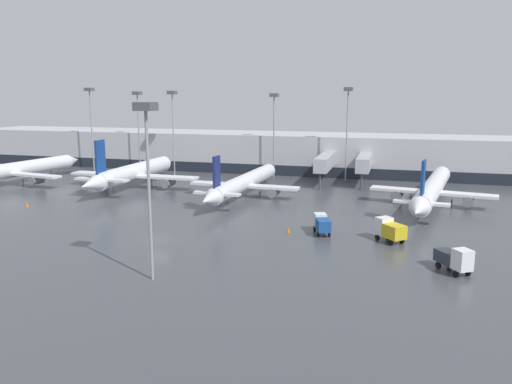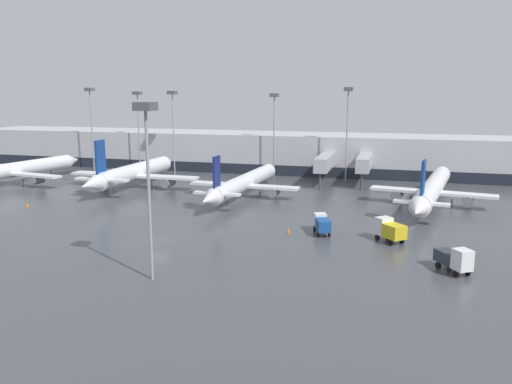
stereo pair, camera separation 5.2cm
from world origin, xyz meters
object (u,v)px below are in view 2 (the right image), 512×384
(apron_light_mast_3, at_px, (348,108))
(apron_light_mast_4, at_px, (173,109))
(apron_light_mast_2, at_px, (138,109))
(traffic_cone_2, at_px, (148,200))
(service_truck_0, at_px, (390,229))
(apron_light_mast_6, at_px, (90,106))
(traffic_cone_0, at_px, (27,204))
(traffic_cone_1, at_px, (288,230))
(service_truck_2, at_px, (322,223))
(parked_jet_0, at_px, (11,171))
(parked_jet_3, at_px, (244,183))
(parked_jet_2, at_px, (133,173))
(parked_jet_1, at_px, (432,189))
(apron_light_mast_5, at_px, (147,141))
(apron_light_mast_0, at_px, (274,111))
(service_truck_1, at_px, (455,259))

(apron_light_mast_3, height_order, apron_light_mast_4, apron_light_mast_3)
(apron_light_mast_2, bearing_deg, traffic_cone_2, -59.35)
(service_truck_0, xyz_separation_m, apron_light_mast_6, (-70.83, 42.99, 13.86))
(traffic_cone_0, distance_m, traffic_cone_1, 45.07)
(apron_light_mast_4, bearing_deg, apron_light_mast_3, 3.12)
(service_truck_2, height_order, traffic_cone_1, service_truck_2)
(parked_jet_0, relative_size, apron_light_mast_4, 1.96)
(parked_jet_3, height_order, service_truck_2, parked_jet_3)
(service_truck_0, xyz_separation_m, traffic_cone_2, (-40.48, 13.20, -1.32))
(parked_jet_3, relative_size, apron_light_mast_2, 1.90)
(apron_light_mast_2, bearing_deg, apron_light_mast_4, -18.01)
(parked_jet_0, relative_size, traffic_cone_2, 63.04)
(parked_jet_3, bearing_deg, apron_light_mast_4, 52.47)
(parked_jet_0, relative_size, parked_jet_2, 1.10)
(parked_jet_3, height_order, traffic_cone_1, parked_jet_3)
(traffic_cone_2, relative_size, apron_light_mast_6, 0.03)
(parked_jet_1, distance_m, apron_light_mast_3, 28.46)
(parked_jet_0, height_order, apron_light_mast_5, apron_light_mast_5)
(parked_jet_0, relative_size, traffic_cone_1, 50.26)
(service_truck_0, height_order, traffic_cone_1, service_truck_0)
(apron_light_mast_5, height_order, apron_light_mast_6, apron_light_mast_6)
(service_truck_2, height_order, apron_light_mast_4, apron_light_mast_4)
(apron_light_mast_6, bearing_deg, service_truck_0, -31.25)
(traffic_cone_0, xyz_separation_m, apron_light_mast_3, (48.18, 38.83, 15.03))
(apron_light_mast_0, relative_size, apron_light_mast_6, 0.93)
(parked_jet_0, xyz_separation_m, service_truck_0, (75.14, -20.47, -1.38))
(apron_light_mast_0, relative_size, apron_light_mast_5, 1.06)
(traffic_cone_2, distance_m, apron_light_mast_0, 37.62)
(service_truck_1, bearing_deg, parked_jet_0, -143.57)
(apron_light_mast_2, relative_size, apron_light_mast_4, 0.99)
(service_truck_2, bearing_deg, apron_light_mast_5, 127.76)
(apron_light_mast_2, bearing_deg, service_truck_1, -39.50)
(parked_jet_3, relative_size, service_truck_2, 7.85)
(traffic_cone_2, relative_size, apron_light_mast_5, 0.03)
(parked_jet_3, height_order, service_truck_0, parked_jet_3)
(parked_jet_1, relative_size, apron_light_mast_4, 2.09)
(parked_jet_0, height_order, parked_jet_1, parked_jet_1)
(service_truck_2, height_order, apron_light_mast_0, apron_light_mast_0)
(parked_jet_2, height_order, traffic_cone_1, parked_jet_2)
(traffic_cone_0, height_order, apron_light_mast_6, apron_light_mast_6)
(service_truck_0, bearing_deg, parked_jet_3, 7.81)
(traffic_cone_0, distance_m, apron_light_mast_5, 45.00)
(traffic_cone_0, bearing_deg, parked_jet_1, 16.52)
(apron_light_mast_4, xyz_separation_m, apron_light_mast_5, (25.83, -61.00, -1.05))
(apron_light_mast_6, bearing_deg, traffic_cone_2, -44.46)
(service_truck_0, distance_m, apron_light_mast_0, 53.40)
(traffic_cone_2, distance_m, apron_light_mast_5, 40.01)
(parked_jet_2, xyz_separation_m, service_truck_1, (56.29, -34.09, -1.53))
(parked_jet_3, distance_m, service_truck_1, 45.25)
(apron_light_mast_0, bearing_deg, apron_light_mast_6, -177.64)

